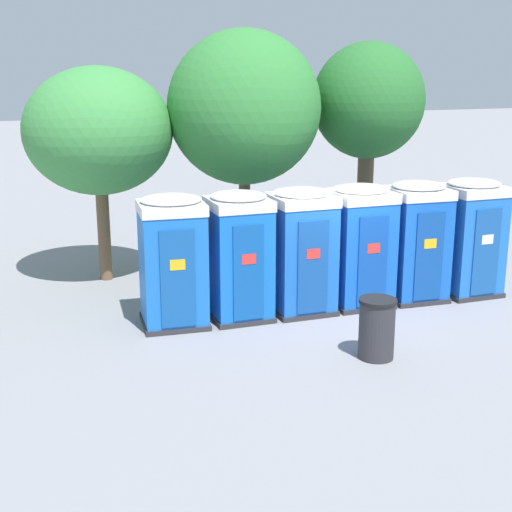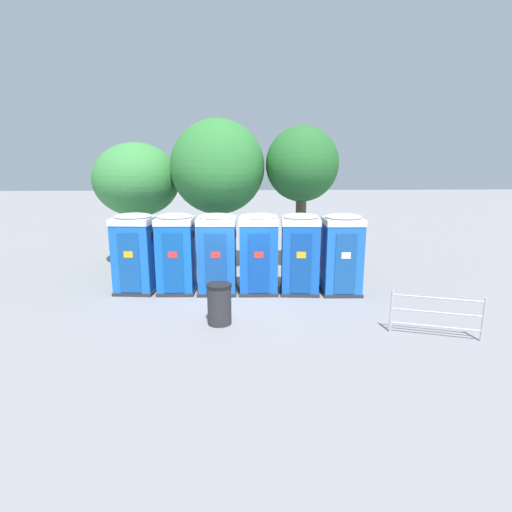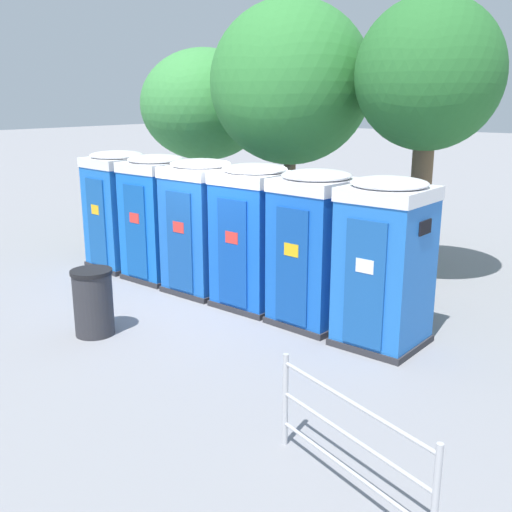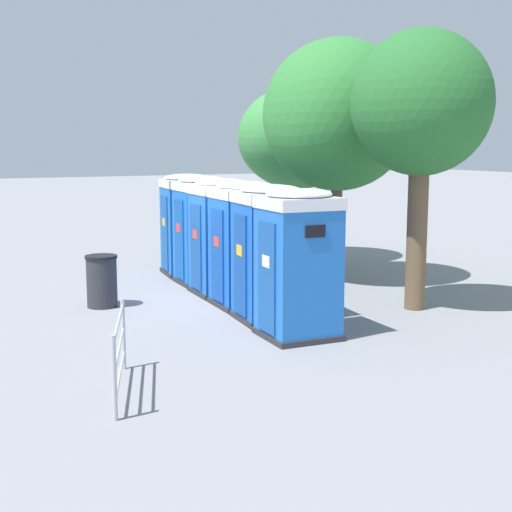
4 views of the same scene
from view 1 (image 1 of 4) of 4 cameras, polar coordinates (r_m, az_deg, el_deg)
The scene contains 11 objects.
ground_plane at distance 14.75m, azimuth 6.19°, elevation -4.33°, with size 120.00×120.00×0.00m, color gray.
portapotty_0 at distance 13.61m, azimuth -6.68°, elevation -0.34°, with size 1.37×1.33×2.54m.
portapotty_1 at distance 13.89m, azimuth -1.38°, elevation 0.08°, with size 1.21×1.24×2.54m.
portapotty_2 at distance 14.30m, azimuth 3.65°, elevation 0.48°, with size 1.26×1.25×2.54m.
portapotty_3 at distance 14.85m, azimuth 8.30°, elevation 0.89°, with size 1.28×1.25×2.54m.
portapotty_4 at distance 15.46m, azimuth 12.66°, elevation 1.23°, with size 1.29×1.30×2.54m.
portapotty_5 at distance 16.11m, azimuth 16.75°, elevation 1.50°, with size 1.25×1.24×2.54m.
street_tree_0 at distance 16.64m, azimuth -0.95°, elevation 11.75°, with size 3.52×3.52×5.70m.
street_tree_1 at distance 16.55m, azimuth -12.50°, elevation 9.69°, with size 3.33×3.33×4.88m.
street_tree_2 at distance 17.88m, azimuth 8.97°, elevation 11.99°, with size 2.72×2.72×5.45m.
trash_can at distance 12.33m, azimuth 9.63°, elevation -5.73°, with size 0.65×0.65×1.06m.
Camera 1 is at (-6.65, -12.26, 4.81)m, focal length 50.00 mm.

